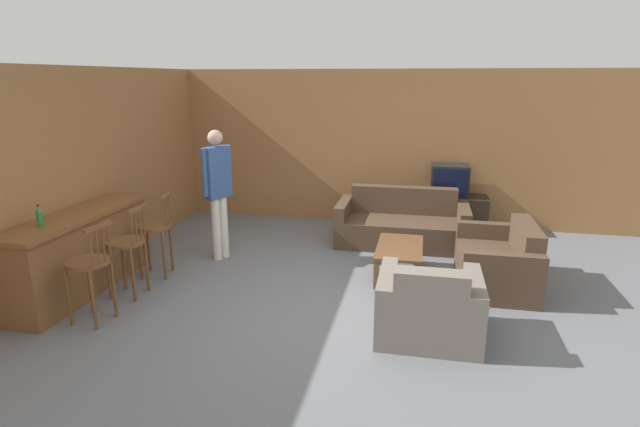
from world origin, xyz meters
name	(u,v)px	position (x,y,z in m)	size (l,w,h in m)	color
ground_plane	(321,308)	(0.00, 0.00, 0.00)	(24.00, 24.00, 0.00)	slate
wall_back	(363,148)	(0.00, 3.57, 1.30)	(9.40, 0.08, 2.60)	#9E6B3D
wall_left	(119,163)	(-3.17, 1.29, 1.30)	(0.08, 8.57, 2.60)	#9E6B3D
bar_counter	(81,253)	(-2.83, -0.13, 0.48)	(0.55, 2.11, 0.95)	brown
bar_chair_near	(90,269)	(-2.24, -0.78, 0.58)	(0.47, 0.47, 1.06)	brown
bar_chair_mid	(127,248)	(-2.24, -0.12, 0.58)	(0.44, 0.44, 1.06)	brown
bar_chair_far	(155,232)	(-2.24, 0.51, 0.58)	(0.50, 0.50, 1.06)	brown
couch_far	(402,225)	(0.76, 2.45, 0.29)	(1.95, 0.95, 0.82)	#4C3828
armchair_near	(429,309)	(1.15, -0.39, 0.29)	(0.99, 0.90, 0.80)	#70665B
loveseat_right	(499,263)	(2.00, 1.08, 0.28)	(0.88, 1.37, 0.79)	#4C3828
coffee_table	(400,250)	(0.79, 1.12, 0.34)	(0.57, 1.03, 0.40)	brown
tv_unit	(447,213)	(1.46, 3.25, 0.30)	(1.25, 0.49, 0.60)	#2D2319
tv	(450,180)	(1.46, 3.25, 0.85)	(0.60, 0.45, 0.51)	black
bottle	(40,216)	(-2.87, -0.63, 1.06)	(0.06, 0.06, 0.23)	#2D7F3D
person_by_window	(218,186)	(-1.69, 1.27, 1.04)	(0.30, 0.46, 1.79)	silver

